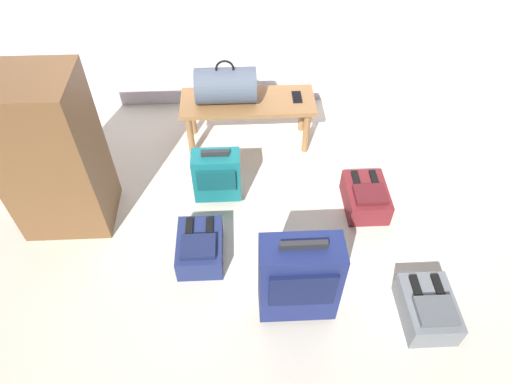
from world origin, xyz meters
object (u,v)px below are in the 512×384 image
at_px(duffel_bag_slate, 226,86).
at_px(side_cabinet, 50,156).
at_px(backpack_grey, 428,309).
at_px(backpack_navy, 200,247).
at_px(bench, 248,107).
at_px(cell_phone, 297,97).
at_px(suitcase_upright_navy, 299,279).
at_px(suitcase_small_teal, 217,175).
at_px(backpack_maroon, 366,197).

bearing_deg(duffel_bag_slate, side_cabinet, -146.27).
relative_size(backpack_grey, backpack_navy, 1.00).
bearing_deg(bench, duffel_bag_slate, 180.00).
bearing_deg(bench, cell_phone, 2.27).
xyz_separation_m(bench, backpack_navy, (-0.34, -1.10, -0.25)).
distance_m(cell_phone, suitcase_upright_navy, 1.53).
height_order(backpack_navy, side_cabinet, side_cabinet).
xyz_separation_m(cell_phone, side_cabinet, (-1.59, -0.72, 0.14)).
distance_m(cell_phone, suitcase_small_teal, 0.89).
bearing_deg(backpack_navy, side_cabinet, 156.10).
xyz_separation_m(backpack_navy, side_cabinet, (-0.88, 0.39, 0.46)).
xyz_separation_m(cell_phone, backpack_maroon, (0.42, -0.74, -0.31)).
distance_m(cell_phone, backpack_navy, 1.36).
bearing_deg(suitcase_upright_navy, backpack_navy, 144.28).
bearing_deg(cell_phone, suitcase_small_teal, -133.69).
relative_size(duffel_bag_slate, backpack_maroon, 1.16).
xyz_separation_m(backpack_grey, side_cabinet, (-2.18, 0.88, 0.46)).
bearing_deg(backpack_navy, bench, 72.72).
bearing_deg(duffel_bag_slate, cell_phone, 1.59).
distance_m(suitcase_small_teal, backpack_grey, 1.55).
height_order(suitcase_small_teal, backpack_grey, suitcase_small_teal).
relative_size(bench, suitcase_upright_navy, 1.53).
bearing_deg(cell_phone, duffel_bag_slate, -178.41).
xyz_separation_m(cell_phone, suitcase_small_teal, (-0.60, -0.63, -0.17)).
distance_m(suitcase_small_teal, backpack_navy, 0.52).
relative_size(backpack_navy, side_cabinet, 0.35).
relative_size(suitcase_small_teal, side_cabinet, 0.42).
bearing_deg(cell_phone, suitcase_upright_navy, -95.48).
distance_m(duffel_bag_slate, cell_phone, 0.54).
distance_m(suitcase_upright_navy, suitcase_small_teal, 1.01).
xyz_separation_m(suitcase_small_teal, side_cabinet, (-0.99, -0.10, 0.31)).
distance_m(backpack_maroon, side_cabinet, 2.06).
relative_size(cell_phone, backpack_grey, 0.38).
distance_m(suitcase_upright_navy, backpack_maroon, 0.99).
xyz_separation_m(duffel_bag_slate, suitcase_small_teal, (-0.08, -0.61, -0.30)).
height_order(suitcase_small_teal, backpack_navy, suitcase_small_teal).
distance_m(cell_phone, backpack_grey, 1.73).
distance_m(backpack_grey, backpack_navy, 1.39).
bearing_deg(side_cabinet, suitcase_small_teal, 5.54).
distance_m(bench, backpack_maroon, 1.10).
height_order(cell_phone, backpack_grey, cell_phone).
xyz_separation_m(duffel_bag_slate, backpack_grey, (1.12, -1.59, -0.44)).
relative_size(cell_phone, backpack_navy, 0.38).
relative_size(bench, duffel_bag_slate, 2.27).
height_order(bench, suitcase_small_teal, suitcase_small_teal).
bearing_deg(suitcase_upright_navy, duffel_bag_slate, 104.13).
bearing_deg(backpack_grey, backpack_navy, 159.54).
height_order(bench, duffel_bag_slate, duffel_bag_slate).
relative_size(bench, cell_phone, 6.94).
height_order(bench, side_cabinet, side_cabinet).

